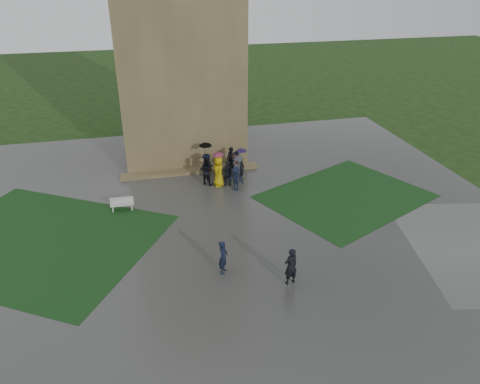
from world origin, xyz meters
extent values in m
plane|color=black|center=(0.00, 0.00, 0.00)|extent=(120.00, 120.00, 0.00)
cube|color=#343432|center=(0.00, 2.00, 0.01)|extent=(34.00, 34.00, 0.02)
cube|color=black|center=(-8.50, 4.00, 0.03)|extent=(14.10, 13.46, 0.01)
cube|color=black|center=(8.50, 5.00, 0.03)|extent=(11.12, 10.15, 0.01)
cube|color=brown|center=(0.00, 15.00, 9.00)|extent=(8.00, 8.00, 18.00)
cube|color=brown|center=(0.00, 10.60, 0.13)|extent=(9.00, 0.80, 0.22)
cube|color=#B8B8B3|center=(-4.42, 6.33, 0.40)|extent=(1.30, 0.42, 0.05)
cube|color=#B8B8B3|center=(-4.93, 6.35, 0.20)|extent=(0.08, 0.35, 0.36)
cube|color=#B8B8B3|center=(-3.90, 6.32, 0.20)|extent=(0.08, 0.35, 0.36)
cube|color=#B8B8B3|center=(-4.41, 6.52, 0.59)|extent=(1.29, 0.08, 0.34)
imported|color=black|center=(3.00, 8.65, 0.81)|extent=(0.63, 0.69, 1.57)
imported|color=black|center=(2.87, 9.40, 0.85)|extent=(0.74, 0.92, 1.66)
imported|color=black|center=(2.63, 10.03, 0.90)|extent=(0.72, 0.76, 1.75)
imported|color=#38393D|center=(1.72, 9.75, 0.80)|extent=(1.03, 1.11, 1.55)
imported|color=black|center=(0.97, 9.86, 0.78)|extent=(1.11, 0.92, 1.53)
imported|color=black|center=(0.78, 8.66, 0.91)|extent=(0.99, 0.93, 1.79)
imported|color=#C5A10B|center=(1.47, 8.22, 0.99)|extent=(0.68, 0.97, 1.95)
imported|color=black|center=(2.00, 8.14, 0.84)|extent=(0.62, 0.42, 1.64)
imported|color=black|center=(2.35, 7.38, 0.79)|extent=(1.11, 0.97, 1.54)
imported|color=#38393D|center=(2.73, 8.33, 0.95)|extent=(1.33, 1.22, 1.85)
imported|color=#B84B7A|center=(1.47, 8.22, 1.96)|extent=(0.69, 0.69, 0.61)
imported|color=#402D7C|center=(3.00, 8.65, 1.92)|extent=(0.65, 0.65, 0.57)
imported|color=black|center=(0.97, 9.86, 1.98)|extent=(0.80, 0.80, 0.70)
imported|color=#B84B7A|center=(2.35, 7.38, 1.99)|extent=(0.84, 0.84, 0.77)
imported|color=black|center=(-0.08, -0.63, 0.82)|extent=(0.61, 0.69, 1.60)
imported|color=black|center=(2.58, -2.07, 0.89)|extent=(0.72, 0.57, 1.74)
camera|label=1|loc=(-3.39, -17.58, 12.68)|focal=35.00mm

